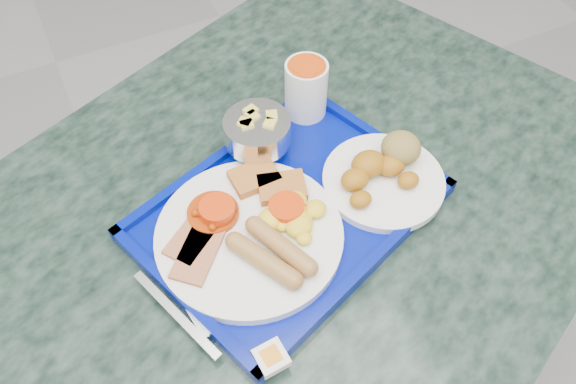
# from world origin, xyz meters

# --- Properties ---
(table) EXTENTS (1.38, 1.18, 0.73)m
(table) POSITION_xyz_m (0.21, 0.51, 0.54)
(table) COLOR gray
(table) RESTS_ON floor
(tray) EXTENTS (0.48, 0.41, 0.02)m
(tray) POSITION_xyz_m (0.26, 0.52, 0.74)
(tray) COLOR #021086
(tray) RESTS_ON table
(main_plate) EXTENTS (0.25, 0.25, 0.04)m
(main_plate) POSITION_xyz_m (0.20, 0.50, 0.76)
(main_plate) COLOR white
(main_plate) RESTS_ON tray
(bread_plate) EXTENTS (0.18, 0.18, 0.06)m
(bread_plate) POSITION_xyz_m (0.41, 0.51, 0.76)
(bread_plate) COLOR white
(bread_plate) RESTS_ON tray
(fruit_bowl) EXTENTS (0.10, 0.10, 0.07)m
(fruit_bowl) POSITION_xyz_m (0.27, 0.64, 0.79)
(fruit_bowl) COLOR silver
(fruit_bowl) RESTS_ON tray
(juice_cup) EXTENTS (0.07, 0.07, 0.09)m
(juice_cup) POSITION_xyz_m (0.37, 0.68, 0.79)
(juice_cup) COLOR white
(juice_cup) RESTS_ON tray
(spoon) EXTENTS (0.04, 0.16, 0.01)m
(spoon) POSITION_xyz_m (0.09, 0.51, 0.75)
(spoon) COLOR silver
(spoon) RESTS_ON tray
(knife) EXTENTS (0.06, 0.15, 0.00)m
(knife) POSITION_xyz_m (0.06, 0.44, 0.75)
(knife) COLOR silver
(knife) RESTS_ON tray
(jam_packet) EXTENTS (0.04, 0.04, 0.01)m
(jam_packet) POSITION_xyz_m (0.15, 0.33, 0.75)
(jam_packet) COLOR white
(jam_packet) RESTS_ON tray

